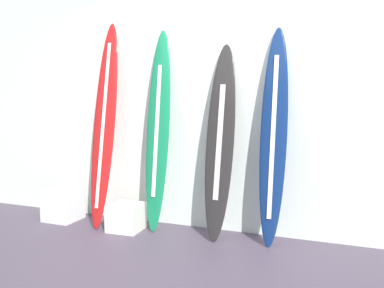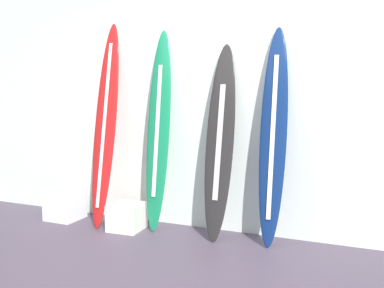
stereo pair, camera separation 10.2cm
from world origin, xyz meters
The scene contains 8 objects.
ground centered at (0.00, 0.00, -0.02)m, with size 8.00×8.00×0.04m, color #4F4353.
wall_back centered at (0.00, 1.30, 1.40)m, with size 7.20×0.20×2.80m, color silver.
surfboard_crimson centered at (-1.13, 0.92, 1.11)m, with size 0.27×0.49×2.25m.
surfboard_emerald centered at (-0.51, 0.99, 1.06)m, with size 0.27×0.36×2.14m.
surfboard_charcoal centered at (0.19, 0.97, 0.99)m, with size 0.29×0.43×1.97m.
surfboard_navy centered at (0.72, 1.00, 1.04)m, with size 0.27×0.38×2.11m.
display_block_left centered at (-1.69, 0.88, 0.18)m, with size 0.37×0.37×0.36m.
display_block_center centered at (-0.82, 0.82, 0.14)m, with size 0.35×0.35×0.29m.
Camera 2 is at (1.60, -3.12, 1.51)m, focal length 40.62 mm.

